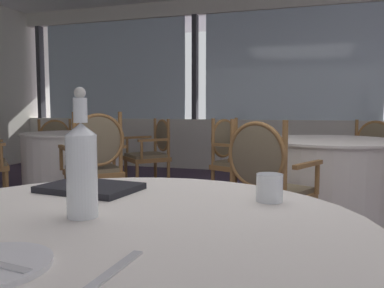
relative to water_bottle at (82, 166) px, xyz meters
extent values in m
cube|color=silver|center=(0.12, 5.62, -0.47)|extent=(9.94, 0.12, 0.85)
cube|color=silver|center=(0.12, 5.62, 1.82)|extent=(9.94, 0.12, 0.25)
cube|color=silver|center=(-2.99, 5.64, 0.83)|extent=(2.74, 0.02, 1.74)
cube|color=#333338|center=(-4.55, 5.62, 0.83)|extent=(0.08, 0.14, 1.74)
cube|color=silver|center=(0.12, 5.64, 0.83)|extent=(2.74, 0.02, 1.74)
cube|color=#333338|center=(-1.44, 5.62, 0.83)|extent=(0.08, 0.14, 1.74)
cylinder|color=white|center=(0.10, -0.03, -0.14)|extent=(1.24, 1.24, 0.02)
cube|color=silver|center=(0.23, -0.27, -0.12)|extent=(0.02, 0.18, 0.00)
cylinder|color=white|center=(0.00, 0.00, -0.03)|extent=(0.08, 0.08, 0.20)
cone|color=white|center=(0.00, 0.00, 0.09)|extent=(0.08, 0.08, 0.03)
cylinder|color=white|center=(0.00, 0.00, 0.14)|extent=(0.03, 0.03, 0.06)
sphere|color=silver|center=(0.00, 0.00, 0.18)|extent=(0.03, 0.03, 0.03)
cylinder|color=white|center=(0.42, 0.31, -0.09)|extent=(0.08, 0.08, 0.08)
cube|color=black|center=(-0.15, 0.28, -0.12)|extent=(0.32, 0.24, 0.02)
cylinder|color=white|center=(0.67, 2.79, -0.14)|extent=(1.24, 1.24, 0.02)
cylinder|color=white|center=(0.67, 2.79, -0.52)|extent=(1.20, 1.20, 0.74)
cube|color=olive|center=(-0.20, 3.20, -0.47)|extent=(0.61, 0.61, 0.05)
cube|color=#75664C|center=(-0.20, 3.20, -0.42)|extent=(0.56, 0.56, 0.04)
cylinder|color=olive|center=(0.06, 3.29, -0.69)|extent=(0.04, 0.04, 0.40)
cylinder|color=olive|center=(-0.10, 2.93, -0.69)|extent=(0.04, 0.04, 0.40)
cylinder|color=olive|center=(-0.30, 3.46, -0.69)|extent=(0.04, 0.04, 0.40)
cylinder|color=olive|center=(-0.47, 3.10, -0.69)|extent=(0.04, 0.04, 0.40)
cylinder|color=olive|center=(-0.30, 3.46, -0.20)|extent=(0.04, 0.04, 0.48)
cylinder|color=olive|center=(-0.47, 3.10, -0.20)|extent=(0.04, 0.04, 0.48)
ellipsoid|color=#75664C|center=(-0.40, 3.29, -0.18)|extent=(0.21, 0.38, 0.40)
torus|color=olive|center=(-0.40, 3.29, -0.18)|extent=(0.20, 0.39, 0.42)
cube|color=olive|center=(-0.08, 3.42, -0.22)|extent=(0.35, 0.19, 0.03)
cylinder|color=olive|center=(0.05, 3.36, -0.33)|extent=(0.03, 0.03, 0.22)
cube|color=olive|center=(-0.29, 2.96, -0.22)|extent=(0.35, 0.19, 0.03)
cylinder|color=olive|center=(-0.16, 2.90, -0.33)|extent=(0.03, 0.03, 0.22)
cube|color=olive|center=(0.27, 1.92, -0.47)|extent=(0.61, 0.61, 0.05)
cube|color=#75664C|center=(0.27, 1.92, -0.43)|extent=(0.56, 0.56, 0.04)
cylinder|color=olive|center=(0.17, 2.19, -0.69)|extent=(0.04, 0.04, 0.40)
cylinder|color=olive|center=(0.53, 2.02, -0.69)|extent=(0.04, 0.04, 0.40)
cylinder|color=olive|center=(0.00, 1.83, -0.69)|extent=(0.04, 0.04, 0.40)
cylinder|color=olive|center=(0.36, 1.66, -0.69)|extent=(0.04, 0.04, 0.40)
cylinder|color=olive|center=(0.00, 1.83, -0.19)|extent=(0.04, 0.04, 0.51)
cylinder|color=olive|center=(0.36, 1.66, -0.19)|extent=(0.04, 0.04, 0.51)
ellipsoid|color=#75664C|center=(0.18, 1.73, -0.16)|extent=(0.38, 0.21, 0.43)
torus|color=olive|center=(0.18, 1.73, -0.16)|extent=(0.42, 0.22, 0.44)
cube|color=olive|center=(0.05, 2.05, -0.22)|extent=(0.19, 0.35, 0.03)
cylinder|color=olive|center=(0.11, 2.17, -0.33)|extent=(0.03, 0.03, 0.22)
cube|color=olive|center=(0.50, 1.84, -0.22)|extent=(0.19, 0.35, 0.03)
cylinder|color=olive|center=(0.56, 1.96, -0.33)|extent=(0.03, 0.03, 0.22)
cube|color=olive|center=(1.07, 3.67, -0.46)|extent=(0.61, 0.61, 0.05)
cube|color=#75664C|center=(1.07, 3.67, -0.42)|extent=(0.56, 0.56, 0.04)
cylinder|color=olive|center=(1.17, 3.40, -0.69)|extent=(0.04, 0.04, 0.41)
cylinder|color=olive|center=(0.81, 3.57, -0.69)|extent=(0.04, 0.04, 0.41)
cylinder|color=olive|center=(0.97, 3.93, -0.69)|extent=(0.04, 0.04, 0.41)
cylinder|color=olive|center=(0.97, 3.93, -0.21)|extent=(0.04, 0.04, 0.45)
ellipsoid|color=#75664C|center=(1.16, 3.86, -0.19)|extent=(0.38, 0.21, 0.38)
torus|color=olive|center=(1.16, 3.86, -0.19)|extent=(0.37, 0.19, 0.40)
cube|color=olive|center=(0.84, 3.75, -0.22)|extent=(0.19, 0.35, 0.03)
cylinder|color=olive|center=(0.78, 3.62, -0.33)|extent=(0.03, 0.03, 0.22)
cylinder|color=white|center=(-2.04, 2.93, -0.14)|extent=(1.09, 1.09, 0.02)
cylinder|color=white|center=(-2.04, 2.93, -0.52)|extent=(1.06, 1.06, 0.74)
cylinder|color=olive|center=(-2.66, 2.58, -0.68)|extent=(0.04, 0.04, 0.42)
cylinder|color=olive|center=(-2.37, 2.30, -0.68)|extent=(0.04, 0.04, 0.42)
cylinder|color=olive|center=(-2.36, 2.24, -0.32)|extent=(0.03, 0.03, 0.22)
cube|color=olive|center=(-1.40, 2.32, -0.45)|extent=(0.65, 0.65, 0.05)
cube|color=#75664C|center=(-1.40, 2.32, -0.41)|extent=(0.60, 0.60, 0.04)
cylinder|color=olive|center=(-1.69, 2.31, -0.68)|extent=(0.04, 0.04, 0.41)
cylinder|color=olive|center=(-1.41, 2.60, -0.68)|extent=(0.04, 0.04, 0.41)
cylinder|color=olive|center=(-1.40, 2.03, -0.68)|extent=(0.04, 0.04, 0.41)
cylinder|color=olive|center=(-1.12, 2.32, -0.68)|extent=(0.04, 0.04, 0.41)
cylinder|color=olive|center=(-1.40, 2.03, -0.16)|extent=(0.04, 0.04, 0.54)
cylinder|color=olive|center=(-1.12, 2.32, -0.16)|extent=(0.04, 0.04, 0.54)
ellipsoid|color=#75664C|center=(-1.25, 2.17, -0.13)|extent=(0.31, 0.32, 0.45)
torus|color=olive|center=(-1.25, 2.17, -0.13)|extent=(0.34, 0.36, 0.46)
cube|color=olive|center=(-1.59, 2.15, -0.21)|extent=(0.29, 0.28, 0.03)
cylinder|color=olive|center=(-1.69, 2.25, -0.32)|extent=(0.03, 0.03, 0.22)
cube|color=olive|center=(-1.24, 2.51, -0.21)|extent=(0.29, 0.28, 0.03)
cylinder|color=olive|center=(-1.35, 2.61, -0.32)|extent=(0.03, 0.03, 0.22)
cube|color=olive|center=(-1.43, 3.57, -0.47)|extent=(0.65, 0.65, 0.05)
cube|color=#75664C|center=(-1.43, 3.57, -0.43)|extent=(0.60, 0.60, 0.04)
cylinder|color=olive|center=(-1.42, 3.29, -0.69)|extent=(0.04, 0.04, 0.40)
cylinder|color=olive|center=(-1.71, 3.57, -0.69)|extent=(0.04, 0.04, 0.40)
cylinder|color=olive|center=(-1.14, 3.58, -0.69)|extent=(0.04, 0.04, 0.40)
cylinder|color=olive|center=(-1.43, 3.85, -0.69)|extent=(0.04, 0.04, 0.40)
cylinder|color=olive|center=(-1.14, 3.58, -0.21)|extent=(0.04, 0.04, 0.46)
cylinder|color=olive|center=(-1.43, 3.85, -0.21)|extent=(0.04, 0.04, 0.46)
ellipsoid|color=#75664C|center=(-1.28, 3.72, -0.19)|extent=(0.32, 0.31, 0.39)
torus|color=olive|center=(-1.28, 3.72, -0.19)|extent=(0.31, 0.30, 0.40)
cube|color=olive|center=(-1.26, 3.38, -0.22)|extent=(0.28, 0.29, 0.03)
cylinder|color=olive|center=(-1.36, 3.28, -0.33)|extent=(0.03, 0.03, 0.22)
cube|color=olive|center=(-1.62, 3.73, -0.22)|extent=(0.28, 0.29, 0.03)
cylinder|color=olive|center=(-1.72, 3.63, -0.33)|extent=(0.03, 0.03, 0.22)
cube|color=olive|center=(-2.68, 3.55, -0.47)|extent=(0.65, 0.65, 0.05)
cube|color=#75664C|center=(-2.68, 3.55, -0.43)|extent=(0.60, 0.60, 0.04)
cylinder|color=olive|center=(-2.40, 3.55, -0.69)|extent=(0.04, 0.04, 0.39)
cylinder|color=olive|center=(-2.67, 3.27, -0.69)|extent=(0.04, 0.04, 0.39)
cylinder|color=olive|center=(-2.68, 3.83, -0.69)|extent=(0.04, 0.04, 0.39)
cylinder|color=olive|center=(-2.96, 3.54, -0.69)|extent=(0.04, 0.04, 0.39)
cylinder|color=olive|center=(-2.68, 3.83, -0.22)|extent=(0.04, 0.04, 0.44)
cylinder|color=olive|center=(-2.96, 3.54, -0.22)|extent=(0.04, 0.04, 0.44)
ellipsoid|color=#75664C|center=(-2.83, 3.70, -0.20)|extent=(0.31, 0.32, 0.37)
torus|color=olive|center=(-2.83, 3.70, -0.20)|extent=(0.29, 0.30, 0.39)
cube|color=olive|center=(-2.49, 3.71, -0.23)|extent=(0.29, 0.28, 0.03)
cylinder|color=olive|center=(-2.39, 3.62, -0.34)|extent=(0.03, 0.03, 0.22)
cube|color=olive|center=(-2.84, 3.35, -0.23)|extent=(0.29, 0.28, 0.03)
cylinder|color=olive|center=(-2.74, 3.26, -0.34)|extent=(0.03, 0.03, 0.22)
camera|label=1|loc=(0.55, -0.83, 0.14)|focal=36.99mm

